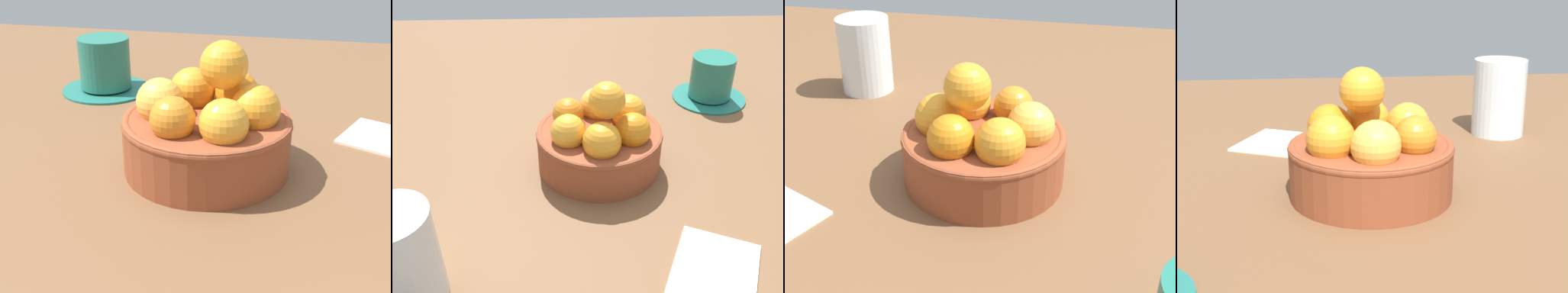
% 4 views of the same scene
% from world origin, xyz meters
% --- Properties ---
extents(ground_plane, '(1.29, 1.16, 0.03)m').
position_xyz_m(ground_plane, '(0.00, 0.00, -0.02)').
color(ground_plane, brown).
extents(terracotta_bowl, '(0.17, 0.17, 0.13)m').
position_xyz_m(terracotta_bowl, '(0.00, 0.00, 0.04)').
color(terracotta_bowl, brown).
rests_on(terracotta_bowl, ground_plane).
extents(water_glass, '(0.07, 0.07, 0.10)m').
position_xyz_m(water_glass, '(0.21, -0.20, 0.05)').
color(water_glass, silver).
rests_on(water_glass, ground_plane).
extents(folded_napkin, '(0.13, 0.12, 0.01)m').
position_xyz_m(folded_napkin, '(0.19, 0.11, 0.00)').
color(folded_napkin, white).
rests_on(folded_napkin, ground_plane).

